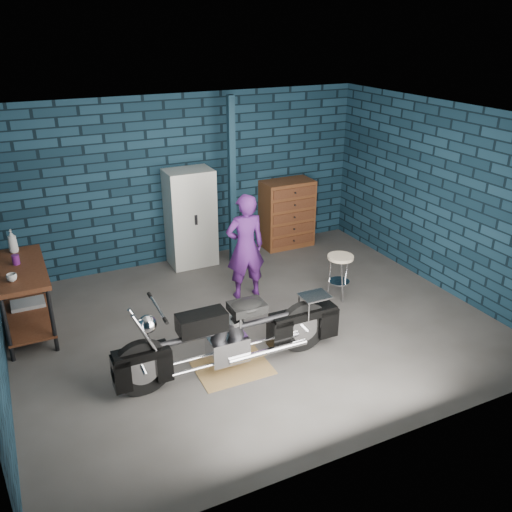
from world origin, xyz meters
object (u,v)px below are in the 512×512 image
at_px(workbench, 25,300).
at_px(motorcycle, 232,330).
at_px(storage_bin, 29,311).
at_px(person, 245,247).
at_px(tool_chest, 287,214).
at_px(shop_stool, 339,277).
at_px(locker, 191,218).

height_order(workbench, motorcycle, motorcycle).
height_order(motorcycle, storage_bin, motorcycle).
xyz_separation_m(motorcycle, person, (0.89, 1.58, 0.26)).
height_order(tool_chest, shop_stool, tool_chest).
height_order(person, shop_stool, person).
bearing_deg(workbench, person, -6.10).
relative_size(person, locker, 0.98).
bearing_deg(tool_chest, shop_stool, -98.03).
relative_size(workbench, motorcycle, 0.60).
relative_size(storage_bin, tool_chest, 0.36).
xyz_separation_m(storage_bin, shop_stool, (4.08, -1.28, 0.20)).
distance_m(locker, shop_stool, 2.60).
distance_m(motorcycle, storage_bin, 3.02).
distance_m(storage_bin, shop_stool, 4.28).
xyz_separation_m(workbench, locker, (2.62, 1.12, 0.33)).
height_order(person, tool_chest, person).
distance_m(person, shop_stool, 1.41).
height_order(storage_bin, locker, locker).
relative_size(tool_chest, shop_stool, 1.76).
relative_size(workbench, locker, 0.89).
xyz_separation_m(person, shop_stool, (1.17, -0.65, -0.44)).
xyz_separation_m(locker, shop_stool, (1.48, -2.09, -0.45)).
xyz_separation_m(workbench, tool_chest, (4.39, 1.12, 0.14)).
distance_m(workbench, locker, 2.87).
xyz_separation_m(storage_bin, locker, (2.60, 0.80, 0.66)).
height_order(storage_bin, tool_chest, tool_chest).
bearing_deg(shop_stool, storage_bin, 162.52).
relative_size(motorcycle, person, 1.50).
relative_size(locker, shop_stool, 2.35).
bearing_deg(workbench, storage_bin, 86.39).
height_order(locker, tool_chest, locker).
xyz_separation_m(motorcycle, storage_bin, (-2.02, 2.21, -0.38)).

